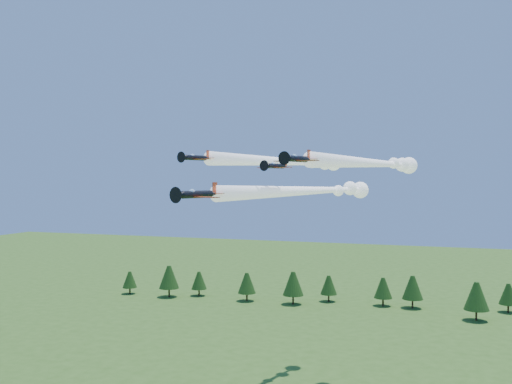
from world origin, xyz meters
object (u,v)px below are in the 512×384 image
(plane_lead, at_px, (312,191))
(plane_left, at_px, (291,162))
(plane_slot, at_px, (275,166))
(plane_right, at_px, (377,163))

(plane_lead, bearing_deg, plane_left, 138.52)
(plane_lead, distance_m, plane_left, 15.63)
(plane_slot, bearing_deg, plane_left, 116.40)
(plane_lead, bearing_deg, plane_right, 40.53)
(plane_left, xyz_separation_m, plane_right, (19.25, -7.29, -0.67))
(plane_left, bearing_deg, plane_right, -3.24)
(plane_right, bearing_deg, plane_lead, -141.19)
(plane_lead, relative_size, plane_left, 1.10)
(plane_left, height_order, plane_slot, plane_left)
(plane_right, xyz_separation_m, plane_slot, (-14.77, -19.39, -0.82))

